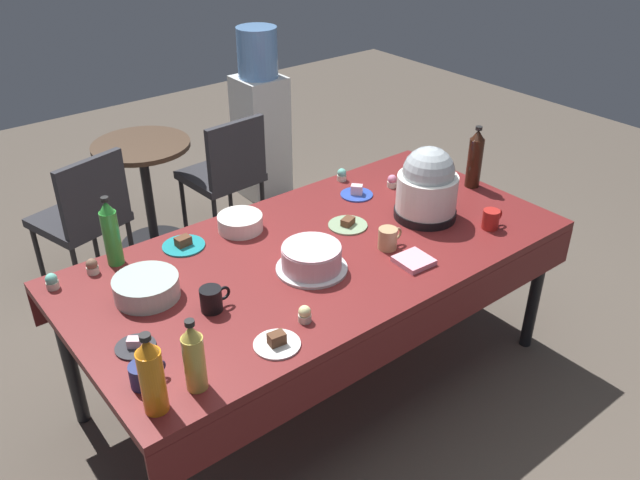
{
  "coord_description": "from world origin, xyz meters",
  "views": [
    {
      "loc": [
        -1.53,
        -1.92,
        2.26
      ],
      "look_at": [
        0.0,
        0.0,
        0.8
      ],
      "focal_mm": 36.9,
      "sensor_mm": 36.0,
      "label": 1
    }
  ],
  "objects_px": {
    "cupcake_lemon": "(52,281)",
    "soda_bottle_cola": "(475,159)",
    "frosted_layer_cake": "(312,259)",
    "maroon_chair_right": "(226,170)",
    "glass_salad_bowl": "(146,287)",
    "round_cafe_table": "(145,176)",
    "soda_bottle_ginger_ale": "(194,357)",
    "coffee_mug_tan": "(388,238)",
    "maroon_chair_left": "(85,213)",
    "dessert_plate_sage": "(348,224)",
    "cupcake_rose": "(305,314)",
    "potluck_table": "(320,262)",
    "ceramic_snack_bowl": "(240,223)",
    "cupcake_vanilla": "(392,181)",
    "soda_bottle_orange_juice": "(152,376)",
    "water_cooler": "(261,119)",
    "cupcake_cocoa": "(342,175)",
    "dessert_plate_white": "(277,343)",
    "dessert_plate_charcoal": "(135,346)",
    "cupcake_berry": "(92,266)",
    "slow_cooker": "(427,186)",
    "coffee_mug_red": "(491,219)",
    "coffee_mug_black": "(212,299)",
    "coffee_mug_navy": "(144,375)",
    "dessert_plate_cobalt": "(357,193)",
    "soda_bottle_lime_soda": "(111,233)",
    "dessert_plate_teal": "(184,244)",
    "cupcake_mint": "(448,185)"
  },
  "relations": [
    {
      "from": "dessert_plate_cobalt",
      "to": "coffee_mug_black",
      "type": "bearing_deg",
      "value": -160.19
    },
    {
      "from": "glass_salad_bowl",
      "to": "water_cooler",
      "type": "xyz_separation_m",
      "value": [
        1.7,
        1.74,
        -0.2
      ]
    },
    {
      "from": "dessert_plate_sage",
      "to": "cupcake_rose",
      "type": "distance_m",
      "value": 0.74
    },
    {
      "from": "frosted_layer_cake",
      "to": "soda_bottle_ginger_ale",
      "type": "distance_m",
      "value": 0.79
    },
    {
      "from": "slow_cooker",
      "to": "maroon_chair_right",
      "type": "relative_size",
      "value": 0.42
    },
    {
      "from": "coffee_mug_black",
      "to": "maroon_chair_left",
      "type": "relative_size",
      "value": 0.15
    },
    {
      "from": "cupcake_berry",
      "to": "slow_cooker",
      "type": "bearing_deg",
      "value": -19.84
    },
    {
      "from": "dessert_plate_cobalt",
      "to": "cupcake_cocoa",
      "type": "height_order",
      "value": "cupcake_cocoa"
    },
    {
      "from": "ceramic_snack_bowl",
      "to": "soda_bottle_cola",
      "type": "bearing_deg",
      "value": -16.85
    },
    {
      "from": "cupcake_mint",
      "to": "soda_bottle_cola",
      "type": "relative_size",
      "value": 0.21
    },
    {
      "from": "cupcake_lemon",
      "to": "water_cooler",
      "type": "xyz_separation_m",
      "value": [
        1.97,
        1.45,
        -0.19
      ]
    },
    {
      "from": "dessert_plate_cobalt",
      "to": "soda_bottle_lime_soda",
      "type": "bearing_deg",
      "value": 172.61
    },
    {
      "from": "glass_salad_bowl",
      "to": "round_cafe_table",
      "type": "distance_m",
      "value": 1.73
    },
    {
      "from": "slow_cooker",
      "to": "glass_salad_bowl",
      "type": "bearing_deg",
      "value": 170.58
    },
    {
      "from": "coffee_mug_black",
      "to": "coffee_mug_red",
      "type": "relative_size",
      "value": 1.07
    },
    {
      "from": "frosted_layer_cake",
      "to": "maroon_chair_right",
      "type": "xyz_separation_m",
      "value": [
        0.53,
        1.57,
        -0.31
      ]
    },
    {
      "from": "dessert_plate_white",
      "to": "coffee_mug_black",
      "type": "distance_m",
      "value": 0.33
    },
    {
      "from": "potluck_table",
      "to": "coffee_mug_tan",
      "type": "relative_size",
      "value": 17.49
    },
    {
      "from": "dessert_plate_sage",
      "to": "soda_bottle_orange_juice",
      "type": "height_order",
      "value": "soda_bottle_orange_juice"
    },
    {
      "from": "dessert_plate_charcoal",
      "to": "water_cooler",
      "type": "distance_m",
      "value": 2.74
    },
    {
      "from": "cupcake_cocoa",
      "to": "round_cafe_table",
      "type": "distance_m",
      "value": 1.38
    },
    {
      "from": "cupcake_lemon",
      "to": "soda_bottle_ginger_ale",
      "type": "xyz_separation_m",
      "value": [
        0.17,
        -0.86,
        0.09
      ]
    },
    {
      "from": "potluck_table",
      "to": "ceramic_snack_bowl",
      "type": "bearing_deg",
      "value": 115.39
    },
    {
      "from": "coffee_mug_red",
      "to": "maroon_chair_right",
      "type": "xyz_separation_m",
      "value": [
        -0.33,
        1.81,
        -0.3
      ]
    },
    {
      "from": "dessert_plate_charcoal",
      "to": "dessert_plate_white",
      "type": "bearing_deg",
      "value": -36.94
    },
    {
      "from": "slow_cooker",
      "to": "round_cafe_table",
      "type": "height_order",
      "value": "slow_cooker"
    },
    {
      "from": "glass_salad_bowl",
      "to": "maroon_chair_right",
      "type": "distance_m",
      "value": 1.78
    },
    {
      "from": "cupcake_lemon",
      "to": "soda_bottle_cola",
      "type": "bearing_deg",
      "value": -11.9
    },
    {
      "from": "dessert_plate_charcoal",
      "to": "coffee_mug_tan",
      "type": "relative_size",
      "value": 1.15
    },
    {
      "from": "soda_bottle_lime_soda",
      "to": "cupcake_berry",
      "type": "bearing_deg",
      "value": -172.27
    },
    {
      "from": "soda_bottle_lime_soda",
      "to": "soda_bottle_ginger_ale",
      "type": "bearing_deg",
      "value": -96.76
    },
    {
      "from": "coffee_mug_red",
      "to": "water_cooler",
      "type": "relative_size",
      "value": 0.1
    },
    {
      "from": "cupcake_mint",
      "to": "soda_bottle_lime_soda",
      "type": "xyz_separation_m",
      "value": [
        -1.62,
        0.41,
        0.11
      ]
    },
    {
      "from": "frosted_layer_cake",
      "to": "soda_bottle_orange_juice",
      "type": "bearing_deg",
      "value": -159.42
    },
    {
      "from": "ceramic_snack_bowl",
      "to": "maroon_chair_left",
      "type": "xyz_separation_m",
      "value": [
        -0.36,
        1.11,
        -0.3
      ]
    },
    {
      "from": "cupcake_lemon",
      "to": "water_cooler",
      "type": "bearing_deg",
      "value": 36.31
    },
    {
      "from": "soda_bottle_lime_soda",
      "to": "maroon_chair_left",
      "type": "xyz_separation_m",
      "value": [
        0.21,
        1.02,
        -0.4
      ]
    },
    {
      "from": "soda_bottle_orange_juice",
      "to": "cupcake_berry",
      "type": "bearing_deg",
      "value": 80.56
    },
    {
      "from": "coffee_mug_navy",
      "to": "round_cafe_table",
      "type": "xyz_separation_m",
      "value": [
        0.92,
        2.0,
        -0.29
      ]
    },
    {
      "from": "soda_bottle_ginger_ale",
      "to": "water_cooler",
      "type": "relative_size",
      "value": 0.22
    },
    {
      "from": "ceramic_snack_bowl",
      "to": "cupcake_cocoa",
      "type": "height_order",
      "value": "ceramic_snack_bowl"
    },
    {
      "from": "coffee_mug_tan",
      "to": "maroon_chair_left",
      "type": "height_order",
      "value": "maroon_chair_left"
    },
    {
      "from": "cupcake_vanilla",
      "to": "soda_bottle_orange_juice",
      "type": "height_order",
      "value": "soda_bottle_orange_juice"
    },
    {
      "from": "dessert_plate_teal",
      "to": "cupcake_lemon",
      "type": "height_order",
      "value": "cupcake_lemon"
    },
    {
      "from": "potluck_table",
      "to": "ceramic_snack_bowl",
      "type": "height_order",
      "value": "ceramic_snack_bowl"
    },
    {
      "from": "ceramic_snack_bowl",
      "to": "dessert_plate_charcoal",
      "type": "distance_m",
      "value": 0.89
    },
    {
      "from": "dessert_plate_cobalt",
      "to": "dessert_plate_sage",
      "type": "bearing_deg",
      "value": -138.61
    },
    {
      "from": "coffee_mug_navy",
      "to": "cupcake_lemon",
      "type": "bearing_deg",
      "value": 93.36
    },
    {
      "from": "cupcake_cocoa",
      "to": "cupcake_rose",
      "type": "xyz_separation_m",
      "value": [
        -0.89,
        -0.84,
        0.0
      ]
    },
    {
      "from": "dessert_plate_white",
      "to": "water_cooler",
      "type": "height_order",
      "value": "water_cooler"
    }
  ]
}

